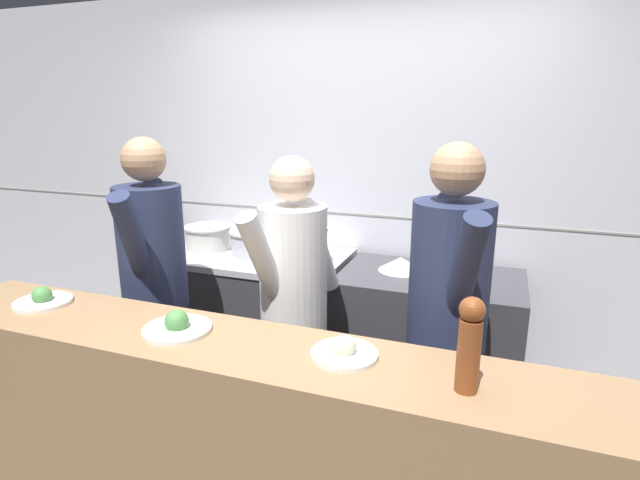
{
  "coord_description": "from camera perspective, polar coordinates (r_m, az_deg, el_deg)",
  "views": [
    {
      "loc": [
        0.89,
        -1.7,
        1.84
      ],
      "look_at": [
        -0.02,
        0.74,
        1.15
      ],
      "focal_mm": 28.0,
      "sensor_mm": 36.0,
      "label": 1
    }
  ],
  "objects": [
    {
      "name": "prep_counter",
      "position": [
        3.14,
        12.11,
        -11.89
      ],
      "size": [
        1.05,
        0.65,
        0.9
      ],
      "color": "#38383D",
      "rests_on": "ground_plane"
    },
    {
      "name": "chefs_knife",
      "position": [
        2.83,
        13.13,
        -4.85
      ],
      "size": [
        0.35,
        0.06,
        0.02
      ],
      "color": "#B7BABF",
      "rests_on": "prep_counter"
    },
    {
      "name": "plated_dish_appetiser",
      "position": [
        2.12,
        -16.02,
        -9.44
      ],
      "size": [
        0.27,
        0.27,
        0.1
      ],
      "color": "white",
      "rests_on": "pass_counter"
    },
    {
      "name": "chef_head_cook",
      "position": [
        2.84,
        -18.4,
        -4.28
      ],
      "size": [
        0.43,
        0.74,
        1.7
      ],
      "rotation": [
        0.0,
        0.0,
        0.3
      ],
      "color": "black",
      "rests_on": "ground_plane"
    },
    {
      "name": "oven_range",
      "position": [
        3.45,
        -7.15,
        -8.9
      ],
      "size": [
        1.18,
        0.71,
        0.91
      ],
      "color": "#38383D",
      "rests_on": "ground_plane"
    },
    {
      "name": "sauce_pot",
      "position": [
        3.26,
        -7.84,
        -0.24
      ],
      "size": [
        0.28,
        0.28,
        0.16
      ],
      "color": "#B7BABF",
      "rests_on": "oven_range"
    },
    {
      "name": "plated_dish_dessert",
      "position": [
        1.85,
        2.8,
        -12.59
      ],
      "size": [
        0.25,
        0.25,
        0.09
      ],
      "color": "white",
      "rests_on": "pass_counter"
    },
    {
      "name": "plated_dish_main",
      "position": [
        2.63,
        -29.12,
        -5.98
      ],
      "size": [
        0.25,
        0.25,
        0.09
      ],
      "color": "white",
      "rests_on": "pass_counter"
    },
    {
      "name": "wall_back_tiled",
      "position": [
        3.35,
        4.71,
        5.54
      ],
      "size": [
        8.0,
        0.06,
        2.6
      ],
      "color": "silver",
      "rests_on": "ground_plane"
    },
    {
      "name": "pepper_mill",
      "position": [
        1.65,
        16.71,
        -11.18
      ],
      "size": [
        0.08,
        0.08,
        0.32
      ],
      "color": "brown",
      "rests_on": "pass_counter"
    },
    {
      "name": "stock_pot",
      "position": [
        3.45,
        -12.67,
        0.38
      ],
      "size": [
        0.31,
        0.31,
        0.16
      ],
      "color": "beige",
      "rests_on": "oven_range"
    },
    {
      "name": "chef_line",
      "position": [
        2.31,
        14.31,
        -8.28
      ],
      "size": [
        0.45,
        0.73,
        1.71
      ],
      "rotation": [
        0.0,
        0.0,
        0.35
      ],
      "color": "black",
      "rests_on": "ground_plane"
    },
    {
      "name": "chef_sous",
      "position": [
        2.5,
        -3.03,
        -7.11
      ],
      "size": [
        0.41,
        0.71,
        1.63
      ],
      "rotation": [
        0.0,
        0.0,
        -0.3
      ],
      "color": "black",
      "rests_on": "ground_plane"
    },
    {
      "name": "braising_pot",
      "position": [
        3.06,
        -1.61,
        -0.5
      ],
      "size": [
        0.27,
        0.27,
        0.22
      ],
      "color": "#B7BABF",
      "rests_on": "oven_range"
    },
    {
      "name": "pass_counter",
      "position": [
        2.25,
        -9.8,
        -22.59
      ],
      "size": [
        2.88,
        0.45,
        0.97
      ],
      "color": "#93704C",
      "rests_on": "ground_plane"
    },
    {
      "name": "mixing_bowl_steel",
      "position": [
        3.02,
        9.21,
        -2.69
      ],
      "size": [
        0.27,
        0.27,
        0.08
      ],
      "color": "#B7BABF",
      "rests_on": "prep_counter"
    }
  ]
}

